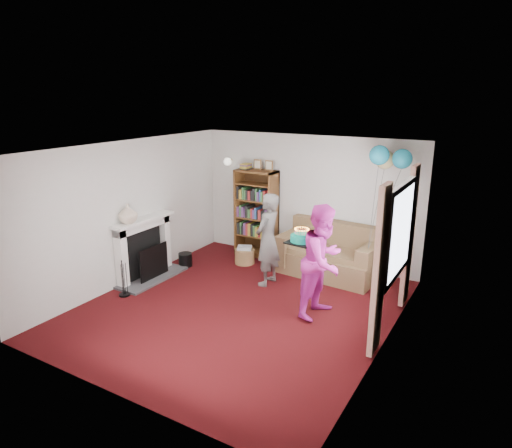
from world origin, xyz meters
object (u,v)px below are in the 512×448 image
Objects in this scene: person_magenta at (323,261)px; birthday_cake at (301,238)px; person_striped at (268,240)px; sofa at (330,256)px; bookcase at (257,214)px.

birthday_cake is at bearing 101.33° from person_magenta.
person_striped is at bearing 74.06° from person_magenta.
bookcase is at bearing 177.17° from sofa.
person_magenta is (1.26, -0.59, 0.05)m from person_striped.
person_magenta is (2.19, -1.82, -0.01)m from bookcase.
sofa is at bearing 142.22° from person_striped.
person_magenta is 0.46m from birthday_cake.
person_striped is (-0.78, -1.00, 0.47)m from sofa.
birthday_cake reaches higher than sofa.
sofa is 1.35m from person_striped.
person_striped is at bearing -52.89° from bookcase.
bookcase reaches higher than person_striped.
sofa is (1.71, -0.23, -0.53)m from bookcase.
birthday_cake is at bearing -44.90° from bookcase.
person_striped is 4.08× the size of birthday_cake.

